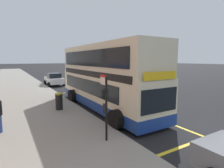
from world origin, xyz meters
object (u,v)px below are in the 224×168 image
object	(u,v)px
bus_stop_sign	(105,102)
litter_bin	(59,101)
parked_car_white_behind	(54,79)
double_decker_bus	(104,79)
parked_car_maroon_distant	(98,76)
parked_car_maroon_kerbside	(74,71)

from	to	relation	value
bus_stop_sign	litter_bin	bearing A→B (deg)	95.08
bus_stop_sign	parked_car_white_behind	xyz separation A→B (m)	(2.08, 18.30, -0.92)
double_decker_bus	litter_bin	world-z (taller)	double_decker_bus
bus_stop_sign	litter_bin	size ratio (longest dim) A/B	2.47
parked_car_maroon_distant	parked_car_maroon_kerbside	distance (m)	12.65
bus_stop_sign	litter_bin	xyz separation A→B (m)	(-0.49, 5.52, -1.03)
double_decker_bus	parked_car_white_behind	size ratio (longest dim) A/B	2.54
parked_car_white_behind	litter_bin	bearing A→B (deg)	-101.65
double_decker_bus	parked_car_white_behind	xyz separation A→B (m)	(-0.41, 13.50, -1.26)
double_decker_bus	bus_stop_sign	bearing A→B (deg)	-117.43
double_decker_bus	parked_car_maroon_distant	size ratio (longest dim) A/B	2.54
parked_car_maroon_distant	parked_car_maroon_kerbside	bearing A→B (deg)	89.19
bus_stop_sign	parked_car_maroon_distant	distance (m)	22.09
parked_car_maroon_distant	litter_bin	bearing A→B (deg)	-124.95
bus_stop_sign	parked_car_white_behind	bearing A→B (deg)	83.53
parked_car_maroon_kerbside	litter_bin	xyz separation A→B (m)	(-10.16, -27.04, -0.11)
double_decker_bus	parked_car_maroon_kerbside	world-z (taller)	double_decker_bus
parked_car_maroon_kerbside	bus_stop_sign	bearing A→B (deg)	71.43
parked_car_maroon_distant	litter_bin	size ratio (longest dim) A/B	3.88
parked_car_white_behind	parked_car_maroon_distant	bearing A→B (deg)	11.96
parked_car_maroon_kerbside	litter_bin	world-z (taller)	parked_car_maroon_kerbside
double_decker_bus	bus_stop_sign	world-z (taller)	double_decker_bus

